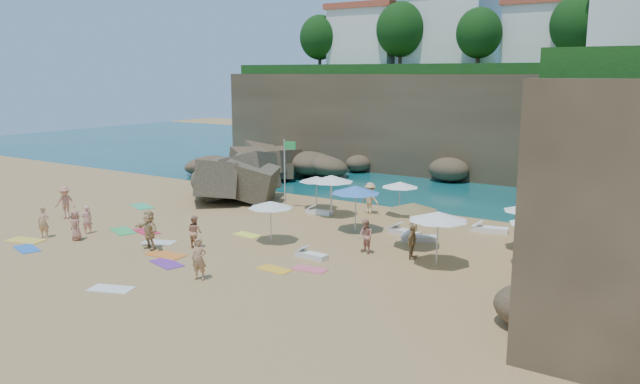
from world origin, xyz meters
The scene contains 51 objects.
ground centered at (0.00, 0.00, 0.00)m, with size 120.00×120.00×0.00m, color tan.
seawater centered at (0.00, 30.00, 0.00)m, with size 120.00×120.00×0.00m, color #0C4751.
cliff_back centered at (2.00, 25.00, 4.00)m, with size 44.00×8.00×8.00m, color brown.
rock_promontory centered at (-11.00, 16.00, 0.00)m, with size 12.00×7.00×2.00m, color brown, non-canonical shape.
clifftop_buildings centered at (2.96, 25.79, 11.24)m, with size 28.48×9.48×7.00m.
clifftop_trees centered at (4.78, 19.52, 11.26)m, with size 35.60×23.82×4.40m.
marina_masts centered at (-16.50, 30.00, 3.00)m, with size 3.10×0.10×6.00m.
rock_outcrop centered at (-6.20, 6.90, 0.00)m, with size 7.17×5.38×2.87m, color brown, non-canonical shape.
flag_pole centered at (-2.41, 5.99, 2.71)m, with size 0.83×0.16×4.24m.
parasol_0 centered at (-0.89, 6.96, 1.85)m, with size 2.14×2.14×2.02m.
parasol_1 centered at (0.83, 5.89, 2.18)m, with size 2.51×2.51×2.38m.
parasol_2 centered at (4.11, 8.09, 1.84)m, with size 2.12×2.12×2.01m.
parasol_3 centered at (13.12, 5.68, 1.99)m, with size 2.30×2.30×2.17m.
parasol_4 centered at (12.25, 4.96, 2.06)m, with size 2.37×2.37×2.24m.
parasol_5 centered at (0.87, 5.88, 2.20)m, with size 2.53×2.53×2.39m.
parasol_6 centered at (7.63, 2.37, 2.02)m, with size 2.32×2.32×2.20m.
parasol_7 centered at (13.27, 2.54, 2.08)m, with size 2.39×2.39×2.26m.
parasol_8 centered at (12.77, 6.58, 1.81)m, with size 2.09×2.09×1.97m.
parasol_9 centered at (1.46, -0.50, 1.89)m, with size 2.18×2.18×2.06m.
parasol_10 centered at (3.81, 3.60, 2.22)m, with size 2.56×2.56×2.42m.
parasol_11 centered at (9.69, 0.44, 2.20)m, with size 2.54×2.54×2.40m.
lounger_0 centered at (7.40, 3.68, 0.14)m, with size 1.77×0.59×0.28m, color silver.
lounger_1 centered at (6.27, 4.35, 0.14)m, with size 1.80×0.60×0.28m, color silver.
lounger_2 centered at (9.70, 7.33, 0.14)m, with size 1.81×0.60×0.28m, color white.
lounger_3 centered at (0.00, 5.92, 0.12)m, with size 1.60×0.53×0.25m, color white.
lounger_4 centered at (13.29, 5.03, 0.12)m, with size 1.54×0.51×0.24m, color silver.
lounger_5 centered at (4.57, -1.54, 0.12)m, with size 1.53×0.51×0.24m, color white.
towel_0 centered at (-7.37, -7.76, 0.01)m, with size 1.65×0.83×0.03m, color blue.
towel_2 centered at (-1.17, -4.86, 0.02)m, with size 1.81×0.91×0.03m, color orange.
towel_3 centered at (-6.32, -3.07, 0.02)m, with size 1.79×0.90×0.03m, color green.
towel_4 centered at (-8.81, -6.96, 0.02)m, with size 1.84×0.92×0.03m, color yellow.
towel_5 centered at (-3.07, -3.53, 0.01)m, with size 1.58×0.79×0.03m, color silver.
towel_6 centered at (-0.18, -5.71, 0.02)m, with size 1.71×0.85×0.03m, color #702E98.
towel_7 centered at (-5.20, -2.49, 0.01)m, with size 1.66×0.83×0.03m, color red.
towel_9 centered at (5.43, -2.94, 0.01)m, with size 1.47×0.73×0.03m, color #EB5B72.
towel_10 centered at (4.21, -3.78, 0.01)m, with size 1.48×0.74×0.03m, color yellow.
towel_11 centered at (-10.26, 1.57, 0.02)m, with size 1.90×0.95×0.03m, color #34B976.
towel_12 centered at (-0.40, -0.08, 0.01)m, with size 1.46×0.73×0.03m, color #F0FD42.
towel_13 centered at (0.49, -9.15, 0.01)m, with size 1.65×0.83×0.03m, color white.
person_stand_0 centered at (-8.53, -6.09, 0.80)m, with size 0.58×0.38×1.59m, color tan.
person_stand_1 centered at (-0.93, -3.24, 0.78)m, with size 0.76×0.59×1.57m, color tan.
person_stand_2 centered at (2.41, 7.66, 0.92)m, with size 1.19×0.49×1.85m, color tan.
person_stand_3 centered at (8.35, 0.80, 0.77)m, with size 0.91×0.38×1.54m, color #96784B.
person_stand_4 centered at (6.72, 4.44, 0.77)m, with size 0.75×0.41×1.54m, color tan.
person_stand_5 centered at (-9.23, 8.90, 0.83)m, with size 1.54×0.44×1.66m, color tan.
person_stand_6 centered at (-7.46, -4.36, 0.73)m, with size 0.53×0.35×1.45m, color #F09C88.
person_lie_0 centered at (-11.31, -2.96, 0.24)m, with size 1.18×1.83×0.49m, color tan.
person_lie_2 centered at (-6.78, -5.49, 0.19)m, with size 0.71×1.45×0.39m, color #AA6955.
person_lie_3 centered at (-2.54, -4.58, 0.24)m, with size 1.69×1.82×0.49m, color tan.
person_lie_4 centered at (2.53, -6.46, 0.20)m, with size 0.61×1.68×0.40m, color #AC7C56.
person_lie_5 centered at (6.23, 0.40, 0.29)m, with size 0.75×1.55×0.59m, color tan.
Camera 1 is at (19.71, -23.59, 8.16)m, focal length 35.00 mm.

